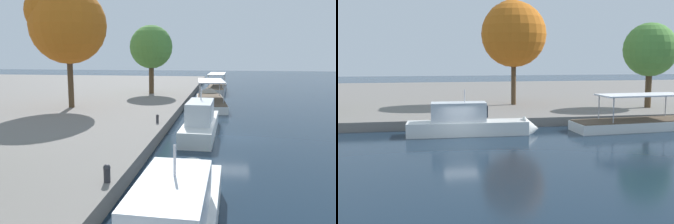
% 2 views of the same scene
% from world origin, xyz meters
% --- Properties ---
extents(ground_plane, '(220.00, 220.00, 0.00)m').
position_xyz_m(ground_plane, '(0.00, 0.00, 0.00)').
color(ground_plane, '#142333').
extents(motor_yacht_1, '(10.99, 2.72, 4.19)m').
position_xyz_m(motor_yacht_1, '(-14.95, 2.13, 0.70)').
color(motor_yacht_1, silver).
rests_on(motor_yacht_1, ground_plane).
extents(motor_yacht_2, '(10.67, 2.50, 4.34)m').
position_xyz_m(motor_yacht_2, '(1.17, 2.36, 0.79)').
color(motor_yacht_2, silver).
rests_on(motor_yacht_2, ground_plane).
extents(tour_boat_3, '(13.52, 4.06, 4.33)m').
position_xyz_m(tour_boat_3, '(16.77, 2.27, 0.29)').
color(tour_boat_3, silver).
rests_on(tour_boat_3, ground_plane).
extents(tour_boat_4, '(14.66, 3.27, 4.02)m').
position_xyz_m(tour_boat_4, '(32.55, 1.69, 0.38)').
color(tour_boat_4, '#9EA3A8').
rests_on(tour_boat_4, ground_plane).
extents(mooring_bollard_1, '(0.30, 0.30, 0.77)m').
position_xyz_m(mooring_bollard_1, '(-12.28, 5.40, 1.24)').
color(mooring_bollard_1, '#2D2D33').
rests_on(mooring_bollard_1, dock_promenade).
extents(mooring_bollard_2, '(0.23, 0.23, 0.66)m').
position_xyz_m(mooring_bollard_2, '(0.56, 5.69, 1.18)').
color(mooring_bollard_2, '#2D2D33').
rests_on(mooring_bollard_2, dock_promenade).
extents(tree_2, '(7.34, 7.51, 11.86)m').
position_xyz_m(tree_2, '(7.06, 16.03, 9.25)').
color(tree_2, '#4C3823').
rests_on(tree_2, dock_promenade).
extents(tree_3, '(5.66, 5.66, 9.01)m').
position_xyz_m(tree_3, '(20.87, 10.26, 6.98)').
color(tree_3, '#4C3823').
rests_on(tree_3, dock_promenade).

